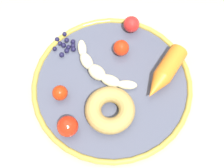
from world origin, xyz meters
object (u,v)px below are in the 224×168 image
banana (99,70)px  donut (110,110)px  tomato_mid (130,23)px  tomato_far (60,93)px  dining_table (111,78)px  blueberry_pile (66,45)px  tomato_near (121,48)px  plate (112,85)px  tomato_extra (68,126)px  carrot_orange (165,73)px

banana → donut: bearing=46.3°
tomato_mid → tomato_far: bearing=-8.5°
tomato_far → donut: bearing=102.2°
dining_table → tomato_mid: bearing=-177.4°
blueberry_pile → tomato_near: bearing=115.9°
plate → tomato_far: 0.11m
banana → tomato_far: (0.09, -0.04, 0.00)m
blueberry_pile → tomato_extra: 0.20m
carrot_orange → tomato_far: (0.16, -0.16, -0.00)m
tomato_far → tomato_extra: 0.08m
dining_table → carrot_orange: bearing=98.5°
tomato_far → tomato_extra: bearing=48.0°
plate → banana: 0.04m
dining_table → tomato_near: bearing=151.6°
carrot_orange → dining_table: bearing=-81.5°
plate → tomato_near: size_ratio=9.67×
dining_table → plate: size_ratio=2.83×
blueberry_pile → tomato_near: (-0.06, 0.11, 0.01)m
tomato_mid → tomato_extra: 0.28m
donut → tomato_far: bearing=-77.8°
banana → tomato_far: tomato_far is taller
donut → tomato_extra: bearing=-34.4°
blueberry_pile → tomato_mid: 0.16m
dining_table → donut: (0.11, 0.07, 0.12)m
dining_table → tomato_mid: size_ratio=26.25×
tomato_near → tomato_extra: size_ratio=0.85×
tomato_mid → tomato_near: bearing=14.5°
dining_table → tomato_mid: 0.15m
banana → tomato_extra: (0.14, 0.02, 0.01)m
dining_table → tomato_near: size_ratio=27.41×
plate → carrot_orange: size_ratio=2.63×
donut → carrot_orange: bearing=157.4°
banana → tomato_extra: tomato_extra is taller
blueberry_pile → tomato_mid: size_ratio=1.54×
plate → tomato_extra: size_ratio=8.19×
tomato_extra → tomato_mid: bearing=-175.3°
plate → tomato_extra: bearing=-8.4°
blueberry_pile → tomato_extra: (0.16, 0.12, 0.01)m
tomato_extra → carrot_orange: bearing=152.8°
tomato_extra → tomato_far: bearing=-132.0°
banana → blueberry_pile: banana is taller
tomato_near → blueberry_pile: bearing=-64.1°
carrot_orange → blueberry_pile: bearing=-77.5°
plate → tomato_far: (0.08, -0.08, 0.02)m
plate → dining_table: bearing=-144.9°
carrot_orange → plate: bearing=-49.6°
tomato_near → plate: bearing=17.9°
tomato_far → banana: bearing=157.2°
plate → tomato_mid: tomato_mid is taller
dining_table → tomato_mid: tomato_mid is taller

